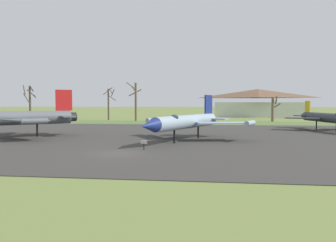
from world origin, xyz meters
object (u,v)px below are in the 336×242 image
object	(u,v)px
jet_fighter_front_left	(328,118)
visitor_building	(257,103)
jet_fighter_front_right	(186,121)
info_placard_front_right	(144,144)
jet_fighter_rear_left	(7,118)

from	to	relation	value
jet_fighter_front_left	visitor_building	world-z (taller)	visitor_building
visitor_building	jet_fighter_front_right	bearing A→B (deg)	-104.17
info_placard_front_right	jet_fighter_rear_left	xyz separation A→B (m)	(-18.15, 7.71, 1.91)
jet_fighter_front_right	info_placard_front_right	xyz separation A→B (m)	(-3.21, -7.60, -1.64)
jet_fighter_front_right	visitor_building	size ratio (longest dim) A/B	0.56
jet_fighter_front_left	visitor_building	size ratio (longest dim) A/B	0.53
jet_fighter_rear_left	jet_fighter_front_left	bearing A→B (deg)	20.13
jet_fighter_rear_left	visitor_building	xyz separation A→B (m)	(38.38, 67.33, 1.68)
jet_fighter_rear_left	visitor_building	bearing A→B (deg)	60.31
jet_fighter_rear_left	visitor_building	size ratio (longest dim) A/B	0.55
jet_fighter_front_left	info_placard_front_right	size ratio (longest dim) A/B	16.25
jet_fighter_front_right	visitor_building	world-z (taller)	visitor_building
info_placard_front_right	jet_fighter_rear_left	world-z (taller)	jet_fighter_rear_left
jet_fighter_rear_left	visitor_building	distance (m)	77.52
info_placard_front_right	jet_fighter_front_left	bearing A→B (deg)	44.56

